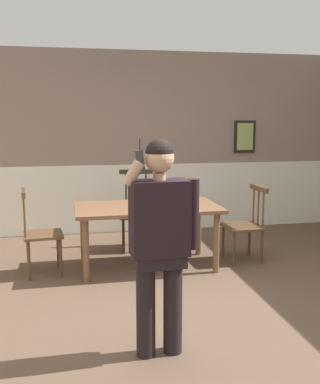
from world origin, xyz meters
name	(u,v)px	position (x,y,z in m)	size (l,w,h in m)	color
ground_plane	(197,313)	(0.00, 0.00, 0.00)	(7.12, 7.12, 0.00)	brown
room_back_partition	(143,146)	(0.00, 3.12, 1.30)	(6.47, 0.17, 2.71)	gray
dining_table	(147,213)	(-0.23, 1.35, 0.64)	(1.66, 0.92, 0.73)	brown
chair_near_window	(40,233)	(-1.44, 1.33, 0.47)	(0.46, 0.46, 0.96)	#513823
chair_by_doorway	(137,212)	(-0.23, 2.19, 0.49)	(0.50, 0.50, 1.04)	#2D2319
chair_at_table_head	(245,225)	(0.99, 1.36, 0.45)	(0.46, 0.46, 0.92)	#513823
person_figure	(160,235)	(-0.46, -0.63, 0.90)	(0.57, 0.25, 1.60)	black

